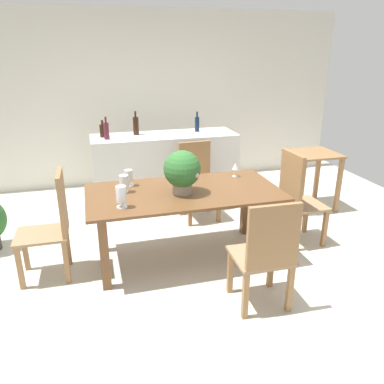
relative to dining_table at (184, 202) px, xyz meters
The scene contains 18 objects.
ground_plane 0.62m from the dining_table, 90.00° to the left, with size 7.04×7.04×0.00m, color beige.
back_wall 2.70m from the dining_table, 90.00° to the left, with size 6.40×0.10×2.60m, color beige.
dining_table is the anchor object (origin of this frame).
chair_foot_end 1.25m from the dining_table, ahead, with size 0.42×0.45×1.04m.
chair_far_right 1.08m from the dining_table, 67.18° to the left, with size 0.48×0.46×0.96m.
chair_head_end 1.24m from the dining_table, behind, with size 0.47×0.41×1.02m.
chair_near_right 1.08m from the dining_table, 67.04° to the right, with size 0.47×0.45×0.98m.
flower_centerpiece 0.35m from the dining_table, 117.77° to the right, with size 0.35×0.35×0.42m.
crystal_vase_left 0.61m from the dining_table, 149.93° to the left, with size 0.10×0.10×0.17m.
crystal_vase_center_near 0.72m from the dining_table, 157.05° to the right, with size 0.09×0.09×0.20m.
crystal_vase_right 0.62m from the dining_table, 168.79° to the left, with size 0.09×0.09×0.17m.
wine_glass 0.74m from the dining_table, 24.08° to the left, with size 0.07×0.07×0.16m.
kitchen_counter 1.63m from the dining_table, 85.08° to the left, with size 1.96×0.62×0.95m, color silver.
wine_bottle_tall 1.87m from the dining_table, 69.97° to the left, with size 0.06×0.06×0.27m.
wine_bottle_clear 1.72m from the dining_table, 112.09° to the left, with size 0.07×0.07×0.29m.
wine_bottle_amber 1.86m from the dining_table, 111.44° to the left, with size 0.08×0.08×0.22m.
wine_bottle_dark 1.79m from the dining_table, 97.58° to the left, with size 0.08×0.08×0.32m.
side_table 2.14m from the dining_table, 23.68° to the left, with size 0.62×0.58×0.76m.
Camera 1 is at (-0.85, -3.42, 2.04)m, focal length 35.83 mm.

